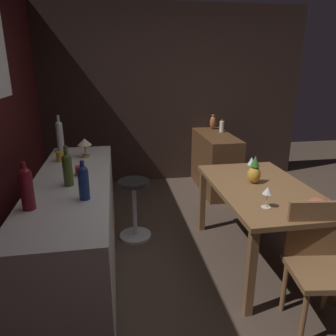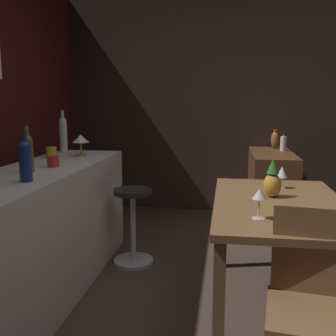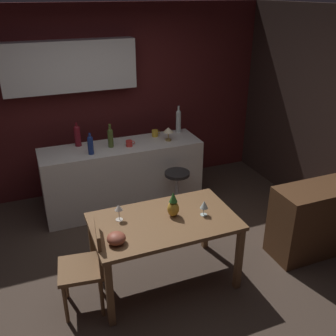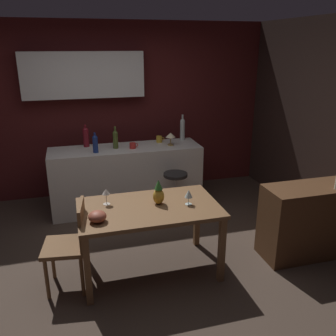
{
  "view_description": "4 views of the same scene",
  "coord_description": "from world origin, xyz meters",
  "views": [
    {
      "loc": [
        -2.3,
        1.0,
        1.78
      ],
      "look_at": [
        0.25,
        0.57,
        0.93
      ],
      "focal_mm": 34.09,
      "sensor_mm": 36.0,
      "label": 1
    },
    {
      "loc": [
        -2.3,
        0.08,
        1.36
      ],
      "look_at": [
        0.54,
        0.52,
        0.87
      ],
      "focal_mm": 41.45,
      "sensor_mm": 36.0,
      "label": 2
    },
    {
      "loc": [
        -0.96,
        -3.13,
        2.75
      ],
      "look_at": [
        0.45,
        0.4,
        0.95
      ],
      "focal_mm": 40.61,
      "sensor_mm": 36.0,
      "label": 3
    },
    {
      "loc": [
        -0.53,
        -3.41,
        2.26
      ],
      "look_at": [
        0.52,
        0.39,
        0.89
      ],
      "focal_mm": 38.18,
      "sensor_mm": 36.0,
      "label": 4
    }
  ],
  "objects": [
    {
      "name": "dining_table",
      "position": [
        0.14,
        -0.26,
        0.65
      ],
      "size": [
        1.39,
        0.82,
        0.74
      ],
      "color": "brown",
      "rests_on": "ground_plane"
    },
    {
      "name": "pineapple_centerpiece",
      "position": [
        0.25,
        -0.22,
        0.85
      ],
      "size": [
        0.12,
        0.12,
        0.26
      ],
      "color": "gold",
      "rests_on": "dining_table"
    },
    {
      "name": "wall_side_right",
      "position": [
        2.55,
        0.3,
        1.3
      ],
      "size": [
        0.1,
        4.4,
        2.6
      ],
      "primitive_type": "cube",
      "color": "#33231E",
      "rests_on": "ground_plane"
    },
    {
      "name": "pillar_candle_tall",
      "position": [
        2.11,
        -0.54,
        0.9
      ],
      "size": [
        0.06,
        0.06,
        0.18
      ],
      "color": "white",
      "rests_on": "sideboard_cabinet"
    },
    {
      "name": "ground_plane",
      "position": [
        0.0,
        0.0,
        0.0
      ],
      "size": [
        9.0,
        9.0,
        0.0
      ],
      "primitive_type": "plane",
      "color": "#47382D"
    },
    {
      "name": "wine_bottle_olive",
      "position": [
        0.04,
        1.37,
        1.04
      ],
      "size": [
        0.07,
        0.07,
        0.31
      ],
      "color": "#475623",
      "rests_on": "kitchen_counter"
    },
    {
      "name": "wine_glass_left",
      "position": [
        -0.25,
        -0.09,
        0.87
      ],
      "size": [
        0.08,
        0.08,
        0.16
      ],
      "color": "silver",
      "rests_on": "dining_table"
    },
    {
      "name": "cup_red",
      "position": [
        0.27,
        1.3,
        0.94
      ],
      "size": [
        0.12,
        0.08,
        0.08
      ],
      "color": "red",
      "rests_on": "kitchen_counter"
    },
    {
      "name": "bar_stool",
      "position": [
        0.75,
        0.84,
        0.34
      ],
      "size": [
        0.34,
        0.34,
        0.64
      ],
      "color": "#262323",
      "rests_on": "ground_plane"
    },
    {
      "name": "fruit_bowl",
      "position": [
        -0.37,
        -0.45,
        0.79
      ],
      "size": [
        0.17,
        0.17,
        0.1
      ],
      "primitive_type": "ellipsoid",
      "color": "#9E4C38",
      "rests_on": "dining_table"
    },
    {
      "name": "chair_near_window",
      "position": [
        -0.62,
        -0.32,
        0.49
      ],
      "size": [
        0.45,
        0.45,
        0.88
      ],
      "color": "brown",
      "rests_on": "ground_plane"
    },
    {
      "name": "wine_bottle_clear",
      "position": [
        1.07,
        1.57,
        1.08
      ],
      "size": [
        0.07,
        0.07,
        0.38
      ],
      "color": "silver",
      "rests_on": "kitchen_counter"
    },
    {
      "name": "cup_mustard",
      "position": [
        0.7,
        1.52,
        0.95
      ],
      "size": [
        0.12,
        0.08,
        0.09
      ],
      "color": "gold",
      "rests_on": "kitchen_counter"
    },
    {
      "name": "sideboard_cabinet",
      "position": [
        1.95,
        -0.41,
        0.41
      ],
      "size": [
        1.1,
        0.44,
        0.82
      ],
      "primitive_type": "cube",
      "color": "#56351E",
      "rests_on": "ground_plane"
    },
    {
      "name": "vase_copper",
      "position": [
        2.36,
        -0.48,
        0.92
      ],
      "size": [
        0.1,
        0.1,
        0.22
      ],
      "color": "#B26038",
      "rests_on": "sideboard_cabinet"
    },
    {
      "name": "wine_bottle_ruby",
      "position": [
        -0.35,
        1.56,
        1.05
      ],
      "size": [
        0.08,
        0.08,
        0.31
      ],
      "color": "maroon",
      "rests_on": "kitchen_counter"
    },
    {
      "name": "kitchen_counter",
      "position": [
        0.17,
        1.36,
        0.45
      ],
      "size": [
        2.1,
        0.6,
        0.9
      ],
      "primitive_type": "cube",
      "color": "silver",
      "rests_on": "ground_plane"
    },
    {
      "name": "wine_bottle_cobalt",
      "position": [
        -0.25,
        1.23,
        1.03
      ],
      "size": [
        0.07,
        0.07,
        0.27
      ],
      "color": "navy",
      "rests_on": "kitchen_counter"
    },
    {
      "name": "counter_lamp",
      "position": [
        0.81,
        1.3,
        1.04
      ],
      "size": [
        0.14,
        0.14,
        0.19
      ],
      "color": "#A58447",
      "rests_on": "kitchen_counter"
    },
    {
      "name": "wine_glass_right",
      "position": [
        0.54,
        -0.32,
        0.85
      ],
      "size": [
        0.08,
        0.08,
        0.16
      ],
      "color": "silver",
      "rests_on": "dining_table"
    }
  ]
}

